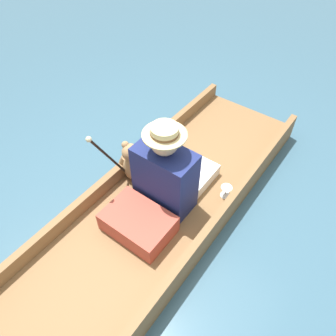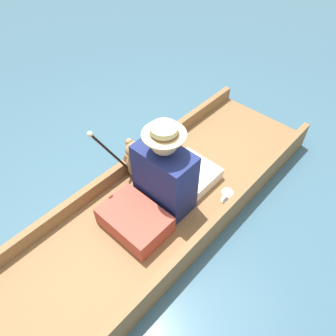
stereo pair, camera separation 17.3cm
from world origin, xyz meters
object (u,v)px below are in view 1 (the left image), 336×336
Objects in this scene: seated_person at (170,173)px; teddy_bear at (132,163)px; walking_cane at (108,156)px; wine_glass at (226,190)px.

seated_person is 0.40m from teddy_bear.
teddy_bear is 0.32m from walking_cane.
walking_cane is at bearing -144.88° from seated_person.
teddy_bear is 0.56× the size of walking_cane.
wine_glass is 0.15× the size of walking_cane.
walking_cane is (-0.80, -0.53, 0.35)m from wine_glass.
seated_person reaches higher than teddy_bear.
wine_glass is at bearing 33.61° from walking_cane.
teddy_bear is at bearing -171.57° from seated_person.
wine_glass is at bearing 42.88° from seated_person.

